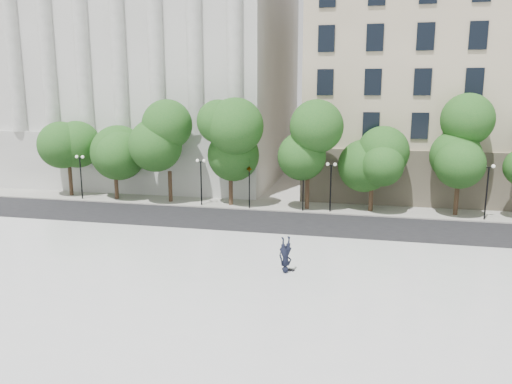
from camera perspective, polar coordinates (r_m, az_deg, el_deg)
ground at (r=22.14m, az=-9.67°, el=-15.60°), size 160.00×160.00×0.00m
plaza at (r=24.57m, az=-7.01°, el=-12.09°), size 44.00×22.00×0.45m
street at (r=38.31m, az=0.48°, el=-3.61°), size 60.00×8.00×0.02m
far_sidewalk at (r=44.00m, az=2.12°, el=-1.55°), size 60.00×4.00×0.12m
building_west at (r=61.94m, az=-11.33°, el=13.99°), size 31.50×27.65×25.60m
building_east at (r=58.39m, az=25.23°, el=11.58°), size 36.00×26.15×23.00m
traffic_light_west at (r=42.05m, az=-0.77°, el=2.99°), size 0.95×1.95×4.27m
traffic_light_east at (r=41.26m, az=5.45°, el=2.58°), size 0.73×1.63×4.14m
person_lying at (r=27.03m, az=3.39°, el=-8.63°), size 1.69×2.06×0.54m
skateboard at (r=27.47m, az=3.72°, el=-8.82°), size 0.72×0.40×0.07m
street_trees at (r=42.90m, az=-0.17°, el=5.43°), size 44.19×4.93×8.20m
lamp_posts at (r=42.15m, az=1.28°, el=1.89°), size 35.76×0.28×4.47m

